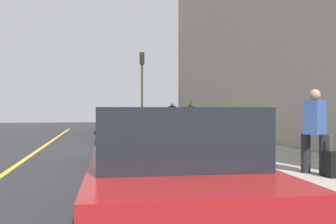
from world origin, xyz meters
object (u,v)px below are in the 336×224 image
parked_car_green (121,125)px  rolling_suitcase (331,164)px  parked_car_navy (133,135)px  traffic_light_pole (142,79)px  parked_car_red (166,169)px  pedestrian_black_coat (172,114)px  pedestrian_brown_coat (190,116)px  pedestrian_blue_coat (315,129)px  parked_car_maroon (112,121)px

parked_car_green → rolling_suitcase: (-10.63, -3.52, -0.35)m
parked_car_navy → traffic_light_pole: (11.85, -1.59, 2.54)m
parked_car_red → pedestrian_black_coat: size_ratio=2.65×
rolling_suitcase → parked_car_green: bearing=18.3°
pedestrian_brown_coat → rolling_suitcase: (-14.97, 0.74, -0.66)m
parked_car_navy → parked_car_red: bearing=178.6°
parked_car_red → pedestrian_black_coat: 23.05m
parked_car_red → parked_car_navy: bearing=-1.4°
pedestrian_brown_coat → pedestrian_blue_coat: (-14.57, 0.85, 0.01)m
pedestrian_blue_coat → parked_car_navy: bearing=44.0°
parked_car_green → pedestrian_black_coat: 10.64m
parked_car_maroon → parked_car_red: bearing=179.8°
parked_car_red → pedestrian_brown_coat: (17.20, -4.44, 0.31)m
pedestrian_black_coat → parked_car_red: bearing=168.9°
pedestrian_brown_coat → traffic_light_pole: traffic_light_pole is taller
pedestrian_blue_coat → traffic_light_pole: size_ratio=0.37×
pedestrian_black_coat → rolling_suitcase: size_ratio=2.07×
rolling_suitcase → pedestrian_blue_coat: bearing=15.4°
parked_car_maroon → rolling_suitcase: bearing=-168.1°
parked_car_red → pedestrian_blue_coat: pedestrian_blue_coat is taller
pedestrian_blue_coat → pedestrian_black_coat: bearing=-2.4°
parked_car_green → pedestrian_brown_coat: (4.33, -4.26, 0.31)m
parked_car_maroon → pedestrian_brown_coat: pedestrian_brown_coat is taller
parked_car_green → traffic_light_pole: (5.19, -1.56, 2.54)m
pedestrian_black_coat → pedestrian_brown_coat: (-5.42, -0.00, -0.03)m
parked_car_red → parked_car_maroon: bearing=-0.2°
parked_car_navy → pedestrian_brown_coat: 11.81m
parked_car_navy → pedestrian_blue_coat: size_ratio=2.62×
parked_car_green → rolling_suitcase: bearing=-161.7°
parked_car_red → parked_car_green: (12.87, -0.18, -0.00)m
parked_car_red → pedestrian_brown_coat: bearing=-14.5°
parked_car_navy → traffic_light_pole: size_ratio=0.98×
parked_car_navy → pedestrian_blue_coat: (-3.57, -3.44, 0.33)m
pedestrian_brown_coat → parked_car_green: bearing=135.5°
pedestrian_brown_coat → pedestrian_blue_coat: pedestrian_blue_coat is taller
parked_car_maroon → traffic_light_pole: (-1.55, -1.69, 2.54)m
parked_car_red → pedestrian_blue_coat: bearing=-53.7°
parked_car_green → rolling_suitcase: size_ratio=5.32×
parked_car_navy → rolling_suitcase: size_ratio=5.31×
pedestrian_brown_coat → parked_car_red: bearing=165.5°
pedestrian_black_coat → rolling_suitcase: bearing=177.9°
rolling_suitcase → parked_car_navy: bearing=41.8°
parked_car_red → traffic_light_pole: bearing=-5.5°
parked_car_red → parked_car_maroon: size_ratio=1.14×
parked_car_navy → rolling_suitcase: (-3.97, -3.55, -0.35)m
pedestrian_black_coat → rolling_suitcase: pedestrian_black_coat is taller
parked_car_red → parked_car_maroon: (19.61, -0.05, -0.00)m
parked_car_maroon → parked_car_green: bearing=-178.9°
pedestrian_blue_coat → parked_car_maroon: bearing=11.8°
parked_car_green → parked_car_maroon: (6.74, 0.13, -0.00)m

